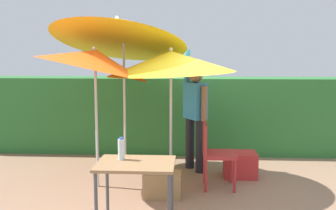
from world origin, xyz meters
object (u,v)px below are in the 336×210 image
umbrella_yellow (95,60)px  crate_cardboard (162,185)px  umbrella_rainbow (120,31)px  folding_table (136,171)px  person_vendor (195,111)px  umbrella_orange (171,62)px  bottle_water (121,149)px  chair_plastic (214,151)px  cooler_box (240,164)px

umbrella_yellow → crate_cardboard: bearing=-22.2°
umbrella_rainbow → folding_table: size_ratio=3.37×
umbrella_rainbow → umbrella_yellow: umbrella_rainbow is taller
person_vendor → umbrella_orange: bearing=-119.7°
person_vendor → bottle_water: person_vendor is taller
chair_plastic → cooler_box: bearing=50.4°
umbrella_orange → umbrella_yellow: 1.03m
bottle_water → folding_table: bearing=-30.3°
umbrella_yellow → folding_table: size_ratio=2.64×
umbrella_rainbow → umbrella_yellow: (-0.24, -0.64, -0.42)m
umbrella_rainbow → crate_cardboard: 2.34m
umbrella_rainbow → cooler_box: (1.79, -0.11, -1.97)m
person_vendor → crate_cardboard: bearing=-109.4°
person_vendor → umbrella_rainbow: bearing=-170.9°
crate_cardboard → bottle_water: (-0.37, -0.83, 0.67)m
person_vendor → folding_table: (-0.63, -2.12, -0.30)m
umbrella_rainbow → crate_cardboard: (0.69, -1.02, -1.99)m
umbrella_rainbow → chair_plastic: size_ratio=3.03×
cooler_box → folding_table: size_ratio=0.60×
umbrella_orange → folding_table: (-0.28, -1.51, -1.07)m
crate_cardboard → umbrella_rainbow: bearing=124.3°
umbrella_yellow → cooler_box: size_ratio=4.43×
cooler_box → umbrella_yellow: bearing=-165.4°
person_vendor → crate_cardboard: 1.48m
crate_cardboard → bottle_water: 1.13m
umbrella_yellow → chair_plastic: size_ratio=2.37×
umbrella_rainbow → umbrella_yellow: size_ratio=1.28×
chair_plastic → cooler_box: size_ratio=1.87×
crate_cardboard → bottle_water: bottle_water is taller
umbrella_yellow → cooler_box: bearing=14.6°
umbrella_orange → folding_table: size_ratio=2.38×
person_vendor → crate_cardboard: size_ratio=3.92×
umbrella_rainbow → bottle_water: bearing=-80.1°
umbrella_yellow → crate_cardboard: size_ratio=4.41×
umbrella_orange → bottle_water: size_ratio=7.94×
umbrella_orange → umbrella_rainbow: bearing=151.0°
crate_cardboard → folding_table: 1.06m
cooler_box → bottle_water: bottle_water is taller
folding_table → umbrella_orange: bearing=79.4°
umbrella_orange → bottle_water: bearing=-107.6°
umbrella_rainbow → chair_plastic: umbrella_rainbow is taller
umbrella_rainbow → person_vendor: 1.66m
umbrella_yellow → cooler_box: umbrella_yellow is taller
umbrella_orange → folding_table: bearing=-100.6°
person_vendor → cooler_box: bearing=-23.2°
umbrella_yellow → cooler_box: 2.60m
person_vendor → cooler_box: (0.67, -0.29, -0.75)m
umbrella_orange → umbrella_yellow: (-1.01, -0.21, 0.03)m
umbrella_orange → chair_plastic: size_ratio=2.14×
umbrella_orange → cooler_box: (1.02, 0.32, -1.52)m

